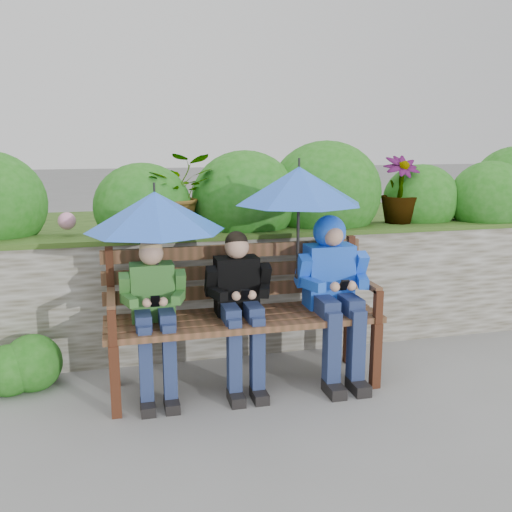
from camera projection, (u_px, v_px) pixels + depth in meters
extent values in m
plane|color=slate|center=(259.00, 383.00, 4.26)|extent=(60.00, 60.00, 0.00)
cube|color=brown|center=(237.00, 292.00, 4.87)|extent=(8.00, 0.40, 1.00)
cube|color=#1F340E|center=(237.00, 233.00, 4.77)|extent=(8.00, 0.42, 0.04)
cube|color=#1F340E|center=(213.00, 265.00, 6.01)|extent=(8.00, 2.00, 0.96)
ellipsoid|color=#1B5F12|center=(143.00, 207.00, 4.68)|extent=(0.80, 0.64, 0.72)
ellipsoid|color=#1B5F12|center=(245.00, 199.00, 4.91)|extent=(0.92, 0.74, 0.83)
ellipsoid|color=#1B5F12|center=(326.00, 193.00, 5.11)|extent=(1.03, 0.82, 0.93)
ellipsoid|color=#1B5F12|center=(421.00, 200.00, 5.37)|extent=(0.74, 0.59, 0.66)
ellipsoid|color=#1B5F12|center=(489.00, 198.00, 5.37)|extent=(0.78, 0.62, 0.70)
sphere|color=pink|center=(67.00, 221.00, 4.51)|extent=(0.14, 0.14, 0.14)
sphere|color=pink|center=(260.00, 214.00, 4.89)|extent=(0.14, 0.14, 0.14)
imported|color=#1B5F12|center=(177.00, 193.00, 4.67)|extent=(0.58, 0.51, 0.65)
imported|color=#1B5F12|center=(399.00, 190.00, 5.16)|extent=(0.34, 0.34, 0.61)
sphere|color=#1B5F12|center=(32.00, 363.00, 4.17)|extent=(0.43, 0.43, 0.43)
sphere|color=#1B5F12|center=(9.00, 371.00, 4.09)|extent=(0.38, 0.38, 0.38)
cube|color=#401F12|center=(115.00, 382.00, 3.70)|extent=(0.07, 0.07, 0.49)
cube|color=#401F12|center=(114.00, 354.00, 4.17)|extent=(0.07, 0.07, 0.49)
cube|color=#401F12|center=(376.00, 355.00, 4.14)|extent=(0.07, 0.07, 0.49)
cube|color=#401F12|center=(349.00, 333.00, 4.61)|extent=(0.07, 0.07, 0.49)
cube|color=#533822|center=(251.00, 329.00, 3.90)|extent=(1.97, 0.11, 0.04)
cube|color=#533822|center=(247.00, 322.00, 4.03)|extent=(1.97, 0.11, 0.04)
cube|color=#533822|center=(242.00, 316.00, 4.17)|extent=(1.97, 0.11, 0.04)
cube|color=#533822|center=(238.00, 311.00, 4.30)|extent=(1.97, 0.11, 0.04)
cube|color=#401F12|center=(111.00, 284.00, 4.08)|extent=(0.05, 0.05, 0.55)
cube|color=#533822|center=(111.00, 299.00, 3.83)|extent=(0.05, 0.51, 0.04)
cube|color=#401F12|center=(112.00, 328.00, 3.62)|extent=(0.05, 0.05, 0.24)
cube|color=#401F12|center=(350.00, 270.00, 4.52)|extent=(0.05, 0.05, 0.55)
cube|color=#533822|center=(364.00, 282.00, 4.27)|extent=(0.05, 0.51, 0.04)
cube|color=#401F12|center=(378.00, 307.00, 4.06)|extent=(0.05, 0.05, 0.24)
cube|color=#533822|center=(236.00, 290.00, 4.33)|extent=(1.97, 0.04, 0.10)
cube|color=#533822|center=(236.00, 271.00, 4.30)|extent=(1.97, 0.04, 0.10)
cube|color=#533822|center=(236.00, 251.00, 4.27)|extent=(1.97, 0.04, 0.10)
cube|color=#2D732B|center=(152.00, 292.00, 3.99)|extent=(0.30, 0.18, 0.41)
sphere|color=tan|center=(151.00, 253.00, 3.92)|extent=(0.17, 0.17, 0.17)
sphere|color=tan|center=(151.00, 249.00, 3.92)|extent=(0.16, 0.16, 0.16)
cube|color=#192C44|center=(143.00, 319.00, 3.87)|extent=(0.11, 0.28, 0.11)
cube|color=#192C44|center=(146.00, 368.00, 3.80)|extent=(0.09, 0.10, 0.59)
cube|color=black|center=(148.00, 407.00, 3.80)|extent=(0.10, 0.19, 0.07)
cube|color=#192C44|center=(166.00, 317.00, 3.91)|extent=(0.11, 0.28, 0.11)
cube|color=#192C44|center=(170.00, 365.00, 3.83)|extent=(0.09, 0.10, 0.59)
cube|color=black|center=(172.00, 405.00, 3.84)|extent=(0.10, 0.19, 0.07)
cube|color=#2D732B|center=(125.00, 288.00, 3.89)|extent=(0.07, 0.16, 0.23)
cube|color=#2D732B|center=(129.00, 301.00, 3.80)|extent=(0.11, 0.19, 0.06)
sphere|color=tan|center=(147.00, 303.00, 3.76)|extent=(0.06, 0.06, 0.06)
cube|color=#2D732B|center=(180.00, 284.00, 3.98)|extent=(0.07, 0.16, 0.23)
cube|color=#2D732B|center=(178.00, 297.00, 3.88)|extent=(0.11, 0.19, 0.06)
sphere|color=tan|center=(163.00, 302.00, 3.78)|extent=(0.06, 0.06, 0.06)
cube|color=black|center=(155.00, 301.00, 3.76)|extent=(0.06, 0.07, 0.09)
cube|color=black|center=(236.00, 285.00, 4.14)|extent=(0.31, 0.18, 0.42)
sphere|color=tan|center=(237.00, 247.00, 4.06)|extent=(0.17, 0.17, 0.17)
sphere|color=black|center=(236.00, 242.00, 4.06)|extent=(0.16, 0.16, 0.16)
cube|color=#192C44|center=(230.00, 312.00, 4.01)|extent=(0.11, 0.29, 0.11)
cube|color=#192C44|center=(234.00, 360.00, 3.93)|extent=(0.09, 0.10, 0.59)
cube|color=black|center=(236.00, 398.00, 3.93)|extent=(0.10, 0.20, 0.07)
cube|color=#192C44|center=(252.00, 311.00, 4.05)|extent=(0.11, 0.29, 0.11)
cube|color=#192C44|center=(257.00, 357.00, 3.97)|extent=(0.09, 0.10, 0.59)
cube|color=black|center=(259.00, 395.00, 3.97)|extent=(0.10, 0.20, 0.07)
cube|color=black|center=(211.00, 281.00, 4.03)|extent=(0.07, 0.17, 0.23)
cube|color=black|center=(218.00, 294.00, 3.94)|extent=(0.12, 0.19, 0.06)
sphere|color=tan|center=(236.00, 296.00, 3.89)|extent=(0.06, 0.06, 0.06)
cube|color=black|center=(264.00, 278.00, 4.13)|extent=(0.07, 0.17, 0.23)
cube|color=black|center=(265.00, 291.00, 4.02)|extent=(0.12, 0.19, 0.06)
sphere|color=tan|center=(252.00, 295.00, 3.92)|extent=(0.06, 0.06, 0.06)
cube|color=black|center=(244.00, 295.00, 3.89)|extent=(0.06, 0.07, 0.09)
cube|color=blue|center=(329.00, 276.00, 4.30)|extent=(0.35, 0.21, 0.48)
sphere|color=tan|center=(331.00, 234.00, 4.21)|extent=(0.20, 0.20, 0.20)
sphere|color=blue|center=(329.00, 232.00, 4.24)|extent=(0.25, 0.25, 0.25)
sphere|color=tan|center=(333.00, 236.00, 4.17)|extent=(0.15, 0.15, 0.15)
cube|color=#192C44|center=(324.00, 305.00, 4.16)|extent=(0.12, 0.33, 0.12)
cube|color=#192C44|center=(332.00, 352.00, 4.06)|extent=(0.10, 0.11, 0.60)
cube|color=black|center=(334.00, 389.00, 4.06)|extent=(0.11, 0.23, 0.08)
cube|color=#192C44|center=(348.00, 303.00, 4.20)|extent=(0.12, 0.33, 0.12)
cube|color=#192C44|center=(356.00, 350.00, 4.11)|extent=(0.10, 0.11, 0.60)
cube|color=black|center=(358.00, 387.00, 4.10)|extent=(0.11, 0.23, 0.08)
cube|color=blue|center=(303.00, 271.00, 4.19)|extent=(0.08, 0.19, 0.26)
cube|color=blue|center=(313.00, 285.00, 4.08)|extent=(0.13, 0.22, 0.07)
sphere|color=tan|center=(335.00, 287.00, 4.02)|extent=(0.07, 0.07, 0.07)
cube|color=blue|center=(359.00, 268.00, 4.29)|extent=(0.08, 0.19, 0.26)
cube|color=blue|center=(363.00, 281.00, 4.17)|extent=(0.13, 0.22, 0.07)
sphere|color=tan|center=(351.00, 286.00, 4.05)|extent=(0.07, 0.07, 0.07)
cube|color=black|center=(344.00, 285.00, 4.03)|extent=(0.06, 0.07, 0.09)
cone|color=blue|center=(155.00, 211.00, 3.84)|extent=(0.95, 0.95, 0.27)
cylinder|color=black|center=(154.00, 187.00, 3.80)|extent=(0.02, 0.02, 0.06)
cylinder|color=black|center=(156.00, 250.00, 3.89)|extent=(0.02, 0.02, 0.53)
sphere|color=black|center=(158.00, 288.00, 3.95)|extent=(0.04, 0.04, 0.04)
cone|color=blue|center=(299.00, 185.00, 4.07)|extent=(0.93, 0.93, 0.27)
cylinder|color=black|center=(299.00, 162.00, 4.03)|extent=(0.02, 0.02, 0.06)
cylinder|color=black|center=(298.00, 231.00, 4.13)|extent=(0.02, 0.02, 0.67)
sphere|color=black|center=(297.00, 276.00, 4.20)|extent=(0.04, 0.04, 0.04)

